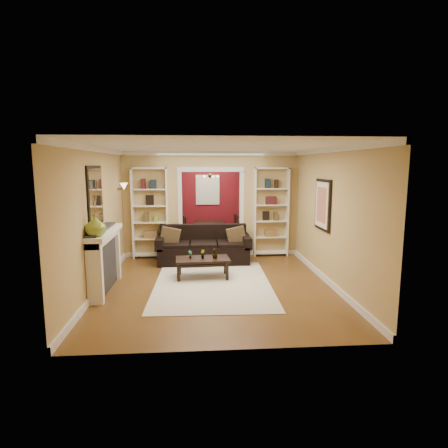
{
  "coord_description": "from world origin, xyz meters",
  "views": [
    {
      "loc": [
        -0.38,
        -8.49,
        2.36
      ],
      "look_at": [
        0.19,
        -0.8,
        1.14
      ],
      "focal_mm": 30.0,
      "sensor_mm": 36.0,
      "label": 1
    }
  ],
  "objects": [
    {
      "name": "sofa",
      "position": [
        -0.22,
        0.45,
        0.44
      ],
      "size": [
        2.27,
        0.98,
        0.89
      ],
      "primitive_type": "cube",
      "color": "black",
      "rests_on": "floor"
    },
    {
      "name": "wall_right",
      "position": [
        2.25,
        0.0,
        1.35
      ],
      "size": [
        0.0,
        8.0,
        8.0
      ],
      "primitive_type": "plane",
      "rotation": [
        1.57,
        0.0,
        -1.57
      ],
      "color": "tan",
      "rests_on": "ground"
    },
    {
      "name": "pillow_right",
      "position": [
        0.59,
        0.43,
        0.65
      ],
      "size": [
        0.44,
        0.14,
        0.44
      ],
      "primitive_type": "cube",
      "rotation": [
        0.0,
        0.0,
        -0.04
      ],
      "color": "brown",
      "rests_on": "sofa"
    },
    {
      "name": "red_back_panel",
      "position": [
        0.0,
        3.97,
        1.32
      ],
      "size": [
        4.44,
        0.04,
        2.64
      ],
      "primitive_type": "cube",
      "color": "maroon",
      "rests_on": "floor"
    },
    {
      "name": "fireplace",
      "position": [
        -2.09,
        -1.5,
        0.58
      ],
      "size": [
        0.32,
        1.7,
        1.16
      ],
      "primitive_type": "cube",
      "color": "white",
      "rests_on": "floor"
    },
    {
      "name": "bookshelf_left",
      "position": [
        -1.55,
        1.03,
        1.15
      ],
      "size": [
        0.9,
        0.3,
        2.3
      ],
      "primitive_type": "cube",
      "color": "white",
      "rests_on": "floor"
    },
    {
      "name": "wall_back",
      "position": [
        0.0,
        4.0,
        1.35
      ],
      "size": [
        8.0,
        0.0,
        8.0
      ],
      "primitive_type": "plane",
      "rotation": [
        1.57,
        0.0,
        0.0
      ],
      "color": "tan",
      "rests_on": "ground"
    },
    {
      "name": "dining_window",
      "position": [
        0.0,
        3.93,
        1.55
      ],
      "size": [
        0.78,
        0.03,
        0.98
      ],
      "primitive_type": "cube",
      "color": "#8CA5CC",
      "rests_on": "wall_back"
    },
    {
      "name": "framed_art",
      "position": [
        2.21,
        -1.0,
        1.55
      ],
      "size": [
        0.04,
        0.85,
        1.05
      ],
      "primitive_type": "cube",
      "color": "black",
      "rests_on": "wall_right"
    },
    {
      "name": "mirror",
      "position": [
        -2.23,
        -1.5,
        1.8
      ],
      "size": [
        0.03,
        0.95,
        1.1
      ],
      "primitive_type": "cube",
      "color": "silver",
      "rests_on": "wall_left"
    },
    {
      "name": "dining_table",
      "position": [
        0.04,
        2.75,
        0.3
      ],
      "size": [
        1.69,
        0.94,
        0.59
      ],
      "primitive_type": "imported",
      "rotation": [
        0.0,
        0.0,
        1.57
      ],
      "color": "black",
      "rests_on": "floor"
    },
    {
      "name": "wall_sconce",
      "position": [
        -2.15,
        0.55,
        1.83
      ],
      "size": [
        0.18,
        0.18,
        0.22
      ],
      "primitive_type": "cube",
      "color": "#FFE0A5",
      "rests_on": "wall_left"
    },
    {
      "name": "plant_right",
      "position": [
        -0.0,
        -0.83,
        0.53
      ],
      "size": [
        0.17,
        0.17,
        0.22
      ],
      "primitive_type": "imported",
      "rotation": [
        0.0,
        0.0,
        4.08
      ],
      "color": "#336626",
      "rests_on": "coffee_table"
    },
    {
      "name": "floor",
      "position": [
        0.0,
        0.0,
        0.0
      ],
      "size": [
        8.0,
        8.0,
        0.0
      ],
      "primitive_type": "plane",
      "color": "brown",
      "rests_on": "ground"
    },
    {
      "name": "dining_chair_se",
      "position": [
        0.59,
        3.05,
        0.44
      ],
      "size": [
        0.49,
        0.49,
        0.87
      ],
      "primitive_type": "cube",
      "rotation": [
        0.0,
        0.0,
        -1.72
      ],
      "color": "black",
      "rests_on": "floor"
    },
    {
      "name": "coffee_table",
      "position": [
        -0.26,
        -0.83,
        0.21
      ],
      "size": [
        1.15,
        0.67,
        0.42
      ],
      "primitive_type": "cube",
      "rotation": [
        0.0,
        0.0,
        0.06
      ],
      "color": "black",
      "rests_on": "floor"
    },
    {
      "name": "pillow_left",
      "position": [
        -1.02,
        0.43,
        0.66
      ],
      "size": [
        0.46,
        0.14,
        0.45
      ],
      "primitive_type": "cube",
      "rotation": [
        0.0,
        0.0,
        -0.02
      ],
      "color": "brown",
      "rests_on": "sofa"
    },
    {
      "name": "wall_front",
      "position": [
        0.0,
        -4.0,
        1.35
      ],
      "size": [
        8.0,
        0.0,
        8.0
      ],
      "primitive_type": "plane",
      "rotation": [
        -1.57,
        0.0,
        0.0
      ],
      "color": "tan",
      "rests_on": "ground"
    },
    {
      "name": "dining_chair_sw",
      "position": [
        -0.51,
        3.05,
        0.4
      ],
      "size": [
        0.5,
        0.5,
        0.81
      ],
      "primitive_type": "cube",
      "rotation": [
        0.0,
        0.0,
        1.28
      ],
      "color": "black",
      "rests_on": "floor"
    },
    {
      "name": "dining_chair_nw",
      "position": [
        -0.51,
        2.45,
        0.47
      ],
      "size": [
        0.55,
        0.55,
        0.94
      ],
      "primitive_type": "cube",
      "rotation": [
        0.0,
        0.0,
        1.36
      ],
      "color": "black",
      "rests_on": "floor"
    },
    {
      "name": "area_rug",
      "position": [
        -0.07,
        -1.28,
        0.01
      ],
      "size": [
        2.37,
        3.26,
        0.01
      ],
      "primitive_type": "cube",
      "rotation": [
        0.0,
        0.0,
        -0.03
      ],
      "color": "silver",
      "rests_on": "floor"
    },
    {
      "name": "plant_center",
      "position": [
        -0.26,
        -0.83,
        0.51
      ],
      "size": [
        0.11,
        0.12,
        0.18
      ],
      "primitive_type": "imported",
      "rotation": [
        0.0,
        0.0,
        1.97
      ],
      "color": "#336626",
      "rests_on": "coffee_table"
    },
    {
      "name": "wall_left",
      "position": [
        -2.25,
        0.0,
        1.35
      ],
      "size": [
        0.0,
        8.0,
        8.0
      ],
      "primitive_type": "plane",
      "rotation": [
        1.57,
        0.0,
        1.57
      ],
      "color": "tan",
      "rests_on": "ground"
    },
    {
      "name": "chandelier",
      "position": [
        0.0,
        2.7,
        2.02
      ],
      "size": [
        0.5,
        0.5,
        0.3
      ],
      "primitive_type": "cube",
      "color": "#342817",
      "rests_on": "ceiling"
    },
    {
      "name": "bookshelf_right",
      "position": [
        1.55,
        1.03,
        1.15
      ],
      "size": [
        0.9,
        0.3,
        2.3
      ],
      "primitive_type": "cube",
      "color": "white",
      "rests_on": "floor"
    },
    {
      "name": "ceiling",
      "position": [
        0.0,
        0.0,
        2.7
      ],
      "size": [
        8.0,
        8.0,
        0.0
      ],
      "primitive_type": "plane",
      "rotation": [
        3.14,
        0.0,
        0.0
      ],
      "color": "white",
      "rests_on": "ground"
    },
    {
      "name": "dining_chair_ne",
      "position": [
        0.59,
        2.45,
        0.47
      ],
      "size": [
        0.61,
        0.61,
        0.93
      ],
      "primitive_type": "cube",
      "rotation": [
        0.0,
        0.0,
        -1.16
      ],
      "color": "black",
      "rests_on": "floor"
    },
    {
      "name": "plant_left",
      "position": [
        -0.52,
        -0.83,
        0.51
      ],
      "size": [
        0.11,
        0.09,
        0.18
      ],
      "primitive_type": "imported",
      "rotation": [
        0.0,
        0.0,
        0.41
      ],
      "color": "#336626",
      "rests_on": "coffee_table"
    },
    {
      "name": "partition_wall",
      "position": [
        0.0,
        1.2,
        1.35
      ],
      "size": [
        4.5,
        0.15,
        2.7
      ],
      "primitive_type": "cube",
      "color": "tan",
      "rests_on": "floor"
    },
    {
      "name": "vase",
      "position": [
        -2.09,
        -2.11,
        1.35
      ],
      "size": [
        0.46,
        0.46,
        0.37
      ],
      "primitive_type": "imported",
      "rotation": [
        0.0,
        0.0,
        0.38
      ],
      "color": "olive",
      "rests_on": "fireplace"
    }
  ]
}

